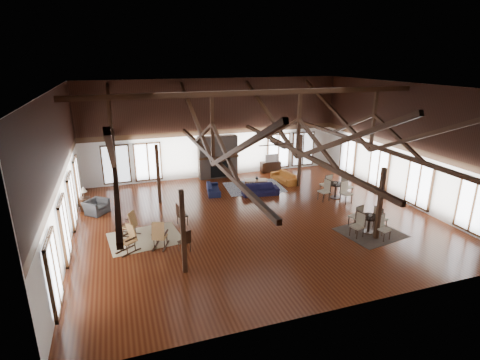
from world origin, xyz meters
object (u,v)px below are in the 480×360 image
object	(u,v)px
sofa_navy_left	(213,189)
armchair	(96,207)
sofa_orange	(284,177)
cafe_table_far	(336,188)
coffee_table	(256,181)
cafe_table_near	(369,221)
sofa_navy_front	(260,190)
tv_console	(270,167)

from	to	relation	value
sofa_navy_left	armchair	distance (m)	6.14
sofa_orange	cafe_table_far	xyz separation A→B (m)	(1.44, -3.34, 0.27)
sofa_navy_left	coffee_table	distance (m)	2.52
sofa_orange	coffee_table	bearing A→B (deg)	-83.42
sofa_orange	cafe_table_near	xyz separation A→B (m)	(0.50, -7.42, 0.23)
sofa_orange	armchair	distance (m)	10.72
sofa_navy_front	sofa_orange	world-z (taller)	sofa_navy_front
sofa_navy_left	sofa_orange	distance (m)	4.58
cafe_table_near	armchair	bearing A→B (deg)	151.90
coffee_table	tv_console	xyz separation A→B (m)	(2.10, 2.78, -0.11)
sofa_navy_left	coffee_table	bearing A→B (deg)	-80.40
coffee_table	armchair	xyz separation A→B (m)	(-8.58, -0.97, -0.10)
sofa_navy_left	cafe_table_far	bearing A→B (deg)	-105.78
sofa_orange	armchair	world-z (taller)	armchair
sofa_navy_left	tv_console	bearing A→B (deg)	-49.43
cafe_table_far	coffee_table	bearing A→B (deg)	140.88
sofa_navy_front	tv_console	size ratio (longest dim) A/B	1.52
sofa_orange	tv_console	xyz separation A→B (m)	(0.06, 2.26, 0.04)
coffee_table	armchair	distance (m)	8.64
sofa_navy_left	sofa_orange	bearing A→B (deg)	-74.00
sofa_navy_front	cafe_table_near	size ratio (longest dim) A/B	0.98
coffee_table	armchair	size ratio (longest dim) A/B	1.39
sofa_orange	sofa_navy_front	bearing A→B (deg)	-61.22
sofa_navy_front	coffee_table	distance (m)	1.12
sofa_orange	coffee_table	distance (m)	2.11
sofa_navy_front	cafe_table_far	bearing A→B (deg)	-18.88
sofa_navy_left	cafe_table_far	distance (m)	6.62
armchair	tv_console	bearing A→B (deg)	-29.94
cafe_table_near	cafe_table_far	bearing A→B (deg)	77.12
sofa_navy_front	cafe_table_near	world-z (taller)	cafe_table_near
armchair	cafe_table_far	xyz separation A→B (m)	(12.05, -1.86, 0.22)
armchair	cafe_table_near	size ratio (longest dim) A/B	0.50
sofa_navy_front	cafe_table_far	world-z (taller)	cafe_table_far
coffee_table	tv_console	bearing A→B (deg)	69.53
cafe_table_far	sofa_orange	bearing A→B (deg)	113.24
sofa_navy_front	coffee_table	xyz separation A→B (m)	(0.15, 1.10, 0.14)
sofa_navy_left	armchair	bearing A→B (deg)	108.41
sofa_orange	cafe_table_near	size ratio (longest dim) A/B	0.97
cafe_table_near	coffee_table	bearing A→B (deg)	110.20
cafe_table_far	tv_console	world-z (taller)	cafe_table_far
coffee_table	tv_console	world-z (taller)	tv_console
sofa_navy_left	cafe_table_far	world-z (taller)	cafe_table_far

